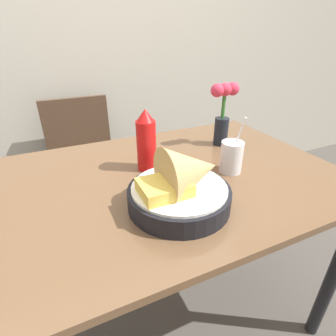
# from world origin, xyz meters

# --- Properties ---
(ground_plane) EXTENTS (12.00, 12.00, 0.00)m
(ground_plane) POSITION_xyz_m (0.00, 0.00, 0.00)
(ground_plane) COLOR #4C4742
(wall_window) EXTENTS (7.00, 0.06, 2.60)m
(wall_window) POSITION_xyz_m (0.00, 1.11, 1.30)
(wall_window) COLOR #B7B2A3
(wall_window) RESTS_ON ground_plane
(dining_table) EXTENTS (1.24, 0.84, 0.76)m
(dining_table) POSITION_xyz_m (0.00, 0.00, 0.66)
(dining_table) COLOR brown
(dining_table) RESTS_ON ground_plane
(chair_far_window) EXTENTS (0.40, 0.40, 0.86)m
(chair_far_window) POSITION_xyz_m (-0.20, 0.86, 0.51)
(chair_far_window) COLOR #473323
(chair_far_window) RESTS_ON ground_plane
(food_basket) EXTENTS (0.30, 0.30, 0.19)m
(food_basket) POSITION_xyz_m (-0.03, -0.18, 0.83)
(food_basket) COLOR black
(food_basket) RESTS_ON dining_table
(ketchup_bottle) EXTENTS (0.07, 0.07, 0.22)m
(ketchup_bottle) POSITION_xyz_m (-0.05, 0.08, 0.87)
(ketchup_bottle) COLOR red
(ketchup_bottle) RESTS_ON dining_table
(drink_cup) EXTENTS (0.08, 0.08, 0.21)m
(drink_cup) POSITION_xyz_m (0.22, -0.07, 0.81)
(drink_cup) COLOR silver
(drink_cup) RESTS_ON dining_table
(flower_vase) EXTENTS (0.13, 0.06, 0.27)m
(flower_vase) POSITION_xyz_m (0.34, 0.16, 0.92)
(flower_vase) COLOR black
(flower_vase) RESTS_ON dining_table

